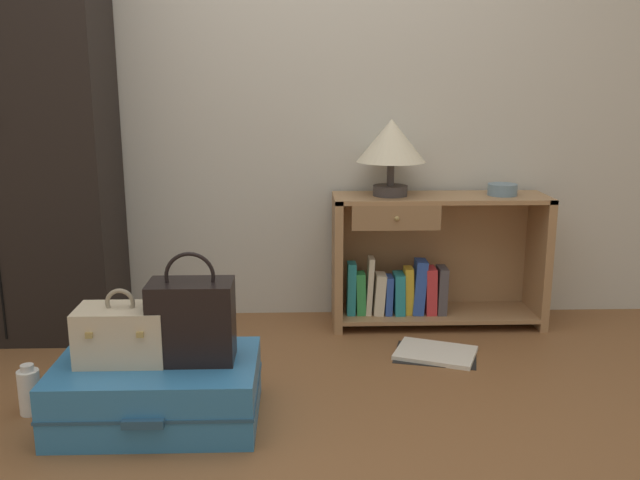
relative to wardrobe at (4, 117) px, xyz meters
The scene contains 11 objects.
ground_plane 2.05m from the wardrobe, 43.27° to the right, with size 9.00×9.00×0.00m, color brown.
back_wall 1.34m from the wardrobe, 12.98° to the left, with size 6.40×0.10×2.60m, color beige.
wardrobe is the anchor object (origin of this frame).
bookshelf 2.15m from the wardrobe, ahead, with size 1.06×0.33×0.67m.
table_lamp 1.82m from the wardrobe, ahead, with size 0.34×0.34×0.37m.
bowl 2.40m from the wardrobe, ahead, with size 0.15×0.15×0.06m, color slate.
suitcase_large 1.57m from the wardrobe, 48.07° to the right, with size 0.74×0.50×0.23m.
train_case 1.38m from the wardrobe, 51.93° to the right, with size 0.32×0.20×0.27m.
handbag 1.50m from the wardrobe, 43.50° to the right, with size 0.30×0.17×0.41m.
bottle 1.34m from the wardrobe, 68.05° to the right, with size 0.08×0.08×0.19m.
open_book_on_floor 2.27m from the wardrobe, 10.33° to the right, with size 0.42×0.37×0.02m.
Camera 1 is at (0.08, -2.06, 1.23)m, focal length 38.51 mm.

